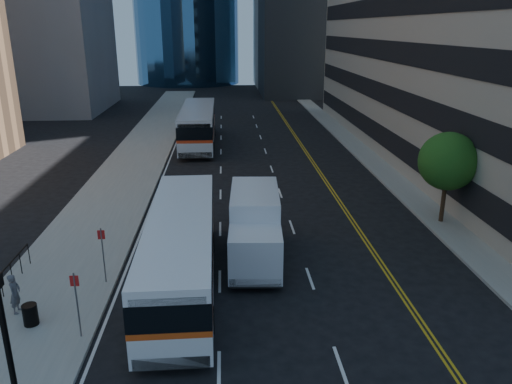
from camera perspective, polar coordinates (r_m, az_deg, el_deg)
ground at (r=20.79m, az=5.73°, el=-12.44°), size 160.00×160.00×0.00m
sidewalk_west at (r=44.49m, az=-13.12°, el=4.15°), size 5.00×90.00×0.15m
sidewalk_east at (r=45.54m, az=11.94°, el=4.56°), size 2.00×90.00×0.15m
street_tree at (r=29.19m, az=21.10°, el=3.28°), size 3.20×3.20×5.10m
lamp_post at (r=15.18m, az=-26.60°, el=-15.11°), size 0.28×0.28×4.56m
bus_front at (r=21.41m, az=-8.53°, el=-6.41°), size 2.86×12.25×3.15m
bus_rear at (r=47.54m, az=-6.63°, el=7.66°), size 3.05×13.55×3.49m
box_truck at (r=23.55m, az=-0.13°, el=-3.95°), size 2.63×6.74×3.17m
trash_can at (r=20.63m, az=-24.39°, el=-12.64°), size 0.61×0.61×0.81m
pedestrian at (r=21.47m, az=-25.84°, el=-10.40°), size 0.40×0.59×1.59m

